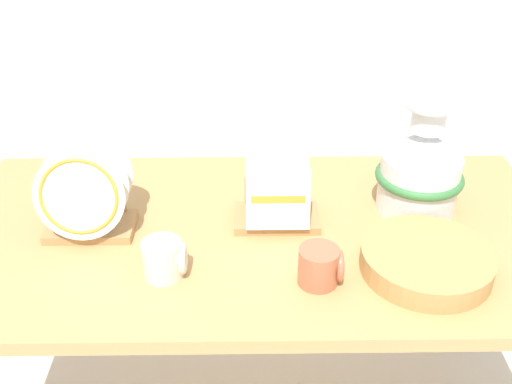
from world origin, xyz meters
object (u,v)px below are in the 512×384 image
dish_rack_square_plates (277,202)px  mug_terracotta_glaze (321,266)px  ceramic_vase (421,167)px  wicker_charger_stack (426,261)px  mug_cream_glaze (165,259)px  dish_rack_round_plates (86,200)px

dish_rack_square_plates → mug_terracotta_glaze: bearing=-70.4°
ceramic_vase → wicker_charger_stack: bearing=-98.4°
dish_rack_square_plates → mug_cream_glaze: bearing=-140.9°
dish_rack_square_plates → wicker_charger_stack: size_ratio=0.72×
mug_cream_glaze → mug_terracotta_glaze: same height
wicker_charger_stack → ceramic_vase: bearing=81.6°
mug_terracotta_glaze → dish_rack_round_plates: bearing=160.0°
dish_rack_round_plates → dish_rack_square_plates: (0.47, 0.04, -0.03)m
dish_rack_round_plates → mug_terracotta_glaze: dish_rack_round_plates is taller
dish_rack_round_plates → mug_terracotta_glaze: bearing=-20.0°
dish_rack_square_plates → ceramic_vase: bearing=8.9°
ceramic_vase → wicker_charger_stack: ceramic_vase is taller
wicker_charger_stack → dish_rack_round_plates: bearing=168.5°
dish_rack_square_plates → mug_cream_glaze: 0.34m
dish_rack_square_plates → mug_terracotta_glaze: dish_rack_square_plates is taller
dish_rack_round_plates → ceramic_vase: bearing=6.7°
dish_rack_round_plates → mug_cream_glaze: size_ratio=2.42×
ceramic_vase → dish_rack_round_plates: (-0.84, -0.10, -0.03)m
wicker_charger_stack → mug_cream_glaze: mug_cream_glaze is taller
dish_rack_round_plates → mug_cream_glaze: bearing=-39.5°
ceramic_vase → dish_rack_square_plates: bearing=-171.1°
dish_rack_square_plates → dish_rack_round_plates: bearing=-175.1°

